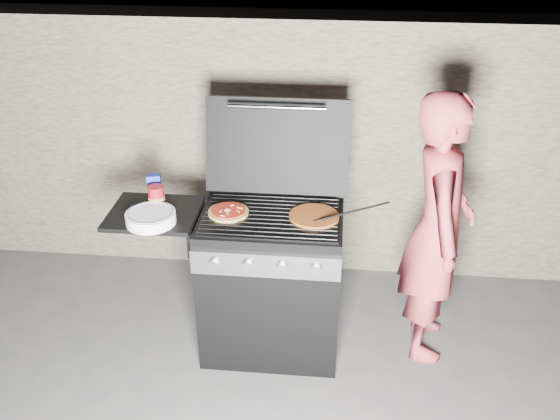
# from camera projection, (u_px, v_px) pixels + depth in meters

# --- Properties ---
(ground) EXTENTS (50.00, 50.00, 0.00)m
(ground) POSITION_uv_depth(u_px,v_px,m) (272.00, 343.00, 3.90)
(ground) COLOR #3C3C3C
(stone_wall) EXTENTS (8.00, 0.35, 1.80)m
(stone_wall) POSITION_uv_depth(u_px,v_px,m) (288.00, 145.00, 4.39)
(stone_wall) COLOR #786958
(stone_wall) RESTS_ON ground
(gas_grill) EXTENTS (1.34, 0.79, 0.91)m
(gas_grill) POSITION_uv_depth(u_px,v_px,m) (230.00, 281.00, 3.71)
(gas_grill) COLOR black
(gas_grill) RESTS_ON ground
(pizza_topped) EXTENTS (0.26, 0.26, 0.03)m
(pizza_topped) POSITION_uv_depth(u_px,v_px,m) (228.00, 211.00, 3.48)
(pizza_topped) COLOR #E4BD50
(pizza_topped) RESTS_ON gas_grill
(pizza_plain) EXTENTS (0.33, 0.33, 0.01)m
(pizza_plain) POSITION_uv_depth(u_px,v_px,m) (314.00, 216.00, 3.45)
(pizza_plain) COLOR #CC6C29
(pizza_plain) RESTS_ON gas_grill
(sauce_jar) EXTENTS (0.11, 0.11, 0.14)m
(sauce_jar) POSITION_uv_depth(u_px,v_px,m) (156.00, 197.00, 3.53)
(sauce_jar) COLOR maroon
(sauce_jar) RESTS_ON gas_grill
(blue_carton) EXTENTS (0.08, 0.06, 0.16)m
(blue_carton) POSITION_uv_depth(u_px,v_px,m) (155.00, 188.00, 3.60)
(blue_carton) COLOR navy
(blue_carton) RESTS_ON gas_grill
(plate_stack) EXTENTS (0.30, 0.30, 0.06)m
(plate_stack) POSITION_uv_depth(u_px,v_px,m) (151.00, 218.00, 3.40)
(plate_stack) COLOR white
(plate_stack) RESTS_ON gas_grill
(person) EXTENTS (0.42, 0.61, 1.62)m
(person) POSITION_uv_depth(u_px,v_px,m) (438.00, 229.00, 3.53)
(person) COLOR #B43A44
(person) RESTS_ON ground
(tongs) EXTENTS (0.44, 0.14, 0.09)m
(tongs) POSITION_uv_depth(u_px,v_px,m) (349.00, 212.00, 3.41)
(tongs) COLOR black
(tongs) RESTS_ON gas_grill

